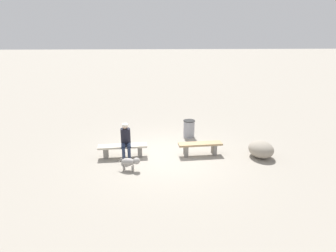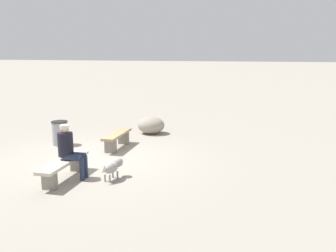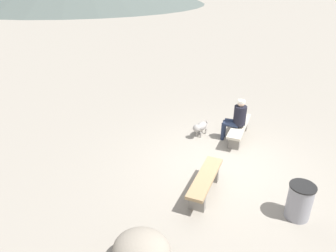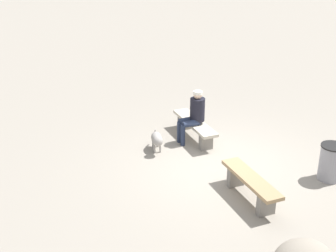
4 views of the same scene
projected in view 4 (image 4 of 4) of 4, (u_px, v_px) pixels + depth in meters
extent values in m
cube|color=gray|center=(225.00, 168.00, 9.81)|extent=(210.00, 210.00, 0.06)
cube|color=gray|center=(266.00, 205.00, 8.13)|extent=(0.15, 0.34, 0.40)
cube|color=gray|center=(236.00, 177.00, 9.04)|extent=(0.15, 0.34, 0.40)
cube|color=#A3845B|center=(251.00, 179.00, 8.49)|extent=(1.62, 0.44, 0.07)
cube|color=gray|center=(206.00, 141.00, 10.53)|extent=(0.17, 0.31, 0.38)
cube|color=gray|center=(184.00, 122.00, 11.56)|extent=(0.17, 0.31, 0.38)
cube|color=beige|center=(195.00, 123.00, 10.95)|extent=(1.77, 0.46, 0.07)
cylinder|color=black|center=(197.00, 110.00, 10.69)|extent=(0.35, 0.35, 0.55)
sphere|color=beige|center=(198.00, 95.00, 10.54)|extent=(0.20, 0.20, 0.20)
cylinder|color=silver|center=(198.00, 93.00, 10.52)|extent=(0.21, 0.21, 0.07)
cylinder|color=#232D47|center=(187.00, 120.00, 10.80)|extent=(0.19, 0.43, 0.15)
cylinder|color=#232D47|center=(179.00, 132.00, 10.83)|extent=(0.11, 0.11, 0.53)
cylinder|color=#232D47|center=(191.00, 123.00, 10.64)|extent=(0.19, 0.43, 0.15)
cylinder|color=#232D47|center=(183.00, 135.00, 10.67)|extent=(0.11, 0.11, 0.53)
ellipsoid|color=gray|center=(156.00, 138.00, 10.45)|extent=(0.50, 0.33, 0.25)
sphere|color=gray|center=(158.00, 141.00, 10.17)|extent=(0.22, 0.22, 0.22)
cylinder|color=gray|center=(160.00, 149.00, 10.41)|extent=(0.04, 0.04, 0.17)
cylinder|color=gray|center=(154.00, 149.00, 10.40)|extent=(0.04, 0.04, 0.17)
cylinder|color=gray|center=(159.00, 143.00, 10.68)|extent=(0.04, 0.04, 0.17)
cylinder|color=gray|center=(153.00, 144.00, 10.66)|extent=(0.04, 0.04, 0.17)
cylinder|color=gray|center=(155.00, 132.00, 10.68)|extent=(0.12, 0.06, 0.15)
cylinder|color=gray|center=(331.00, 163.00, 9.21)|extent=(0.48, 0.48, 0.73)
cylinder|color=black|center=(334.00, 146.00, 9.06)|extent=(0.51, 0.51, 0.03)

